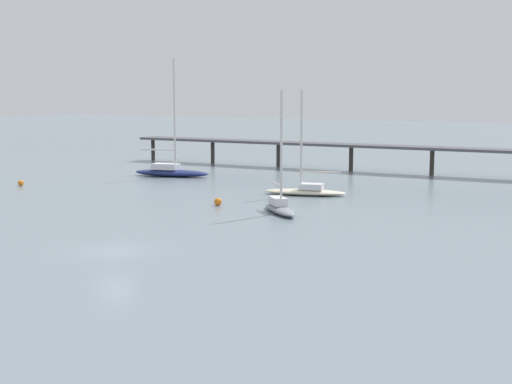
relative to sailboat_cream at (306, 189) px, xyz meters
name	(u,v)px	position (x,y,z in m)	size (l,w,h in m)	color
ground_plane	(115,251)	(0.53, -26.66, -0.53)	(400.00, 400.00, 0.00)	slate
sailboat_cream	(306,189)	(0.00, 0.00, 0.00)	(7.79, 4.07, 9.41)	beige
sailboat_gray	(279,204)	(2.55, -9.87, 0.12)	(5.34, 5.28, 9.40)	gray
sailboat_navy	(171,170)	(-19.44, 5.83, 0.18)	(9.06, 4.15, 12.82)	navy
mooring_buoy_mid	(21,183)	(-27.44, -8.27, -0.24)	(0.58, 0.58, 0.58)	orange
mooring_buoy_far	(218,202)	(-3.55, -9.16, -0.22)	(0.63, 0.63, 0.63)	orange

